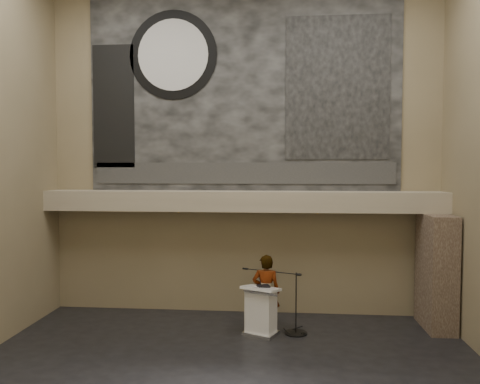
{
  "coord_description": "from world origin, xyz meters",
  "views": [
    {
      "loc": [
        0.99,
        -8.11,
        3.79
      ],
      "look_at": [
        0.0,
        3.2,
        3.2
      ],
      "focal_mm": 35.0,
      "sensor_mm": 36.0,
      "label": 1
    }
  ],
  "objects": [
    {
      "name": "speaker_person",
      "position": [
        0.66,
        2.67,
        0.89
      ],
      "size": [
        0.68,
        0.47,
        1.77
      ],
      "primitive_type": "imported",
      "rotation": [
        0.0,
        0.0,
        3.06
      ],
      "color": "white",
      "rests_on": "floor"
    },
    {
      "name": "wall_front",
      "position": [
        0.0,
        -4.0,
        4.25
      ],
      "size": [
        10.0,
        0.02,
        8.5
      ],
      "primitive_type": "cube",
      "color": "#796A4C",
      "rests_on": "floor"
    },
    {
      "name": "sprinkler_right",
      "position": [
        1.9,
        3.55,
        2.67
      ],
      "size": [
        0.04,
        0.04,
        0.06
      ],
      "primitive_type": "cylinder",
      "color": "#B2893D",
      "rests_on": "soffit"
    },
    {
      "name": "binder",
      "position": [
        0.61,
        2.33,
        1.12
      ],
      "size": [
        0.33,
        0.29,
        0.04
      ],
      "primitive_type": "cube",
      "rotation": [
        0.0,
        0.0,
        0.33
      ],
      "color": "black",
      "rests_on": "lectern"
    },
    {
      "name": "wall_back",
      "position": [
        0.0,
        4.0,
        4.25
      ],
      "size": [
        10.0,
        0.02,
        8.5
      ],
      "primitive_type": "cube",
      "color": "#796A4C",
      "rests_on": "floor"
    },
    {
      "name": "papers",
      "position": [
        0.45,
        2.25,
        1.1
      ],
      "size": [
        0.25,
        0.31,
        0.0
      ],
      "primitive_type": "cube",
      "rotation": [
        0.0,
        0.0,
        0.21
      ],
      "color": "silver",
      "rests_on": "lectern"
    },
    {
      "name": "banner_text_strip",
      "position": [
        0.0,
        3.93,
        3.65
      ],
      "size": [
        7.76,
        0.02,
        0.55
      ],
      "primitive_type": "cube",
      "color": "#2B2B2B",
      "rests_on": "banner"
    },
    {
      "name": "mic_stand",
      "position": [
        1.3,
        2.49,
        0.22
      ],
      "size": [
        1.53,
        0.78,
        1.41
      ],
      "rotation": [
        0.0,
        0.0,
        -0.39
      ],
      "color": "black",
      "rests_on": "floor"
    },
    {
      "name": "banner",
      "position": [
        0.0,
        3.97,
        5.7
      ],
      "size": [
        8.0,
        0.05,
        5.0
      ],
      "primitive_type": "cube",
      "color": "black",
      "rests_on": "wall_back"
    },
    {
      "name": "banner_brick_print",
      "position": [
        -3.4,
        3.93,
        5.4
      ],
      "size": [
        1.1,
        0.02,
        3.2
      ],
      "primitive_type": "cube",
      "color": "black",
      "rests_on": "banner"
    },
    {
      "name": "lectern",
      "position": [
        0.55,
        2.32,
        0.55
      ],
      "size": [
        0.95,
        0.84,
        1.14
      ],
      "rotation": [
        0.0,
        0.0,
        -0.43
      ],
      "color": "silver",
      "rests_on": "floor"
    },
    {
      "name": "floor",
      "position": [
        0.0,
        0.0,
        0.0
      ],
      "size": [
        10.0,
        10.0,
        0.0
      ],
      "primitive_type": "plane",
      "color": "black",
      "rests_on": "ground"
    },
    {
      "name": "soffit",
      "position": [
        0.0,
        3.6,
        2.95
      ],
      "size": [
        10.0,
        0.8,
        0.5
      ],
      "primitive_type": "cube",
      "color": "gray",
      "rests_on": "wall_back"
    },
    {
      "name": "banner_clock_face",
      "position": [
        -1.8,
        3.91,
        6.7
      ],
      "size": [
        1.84,
        0.02,
        1.84
      ],
      "primitive_type": "cylinder",
      "rotation": [
        1.57,
        0.0,
        0.0
      ],
      "color": "silver",
      "rests_on": "banner"
    },
    {
      "name": "banner_clock_rim",
      "position": [
        -1.8,
        3.93,
        6.7
      ],
      "size": [
        2.3,
        0.02,
        2.3
      ],
      "primitive_type": "cylinder",
      "rotation": [
        1.57,
        0.0,
        0.0
      ],
      "color": "black",
      "rests_on": "banner"
    },
    {
      "name": "stone_pier",
      "position": [
        4.65,
        3.15,
        1.35
      ],
      "size": [
        0.6,
        1.4,
        2.7
      ],
      "primitive_type": "cube",
      "color": "#47372C",
      "rests_on": "floor"
    },
    {
      "name": "sprinkler_left",
      "position": [
        -1.6,
        3.55,
        2.67
      ],
      "size": [
        0.04,
        0.04,
        0.06
      ],
      "primitive_type": "cylinder",
      "color": "#B2893D",
      "rests_on": "soffit"
    },
    {
      "name": "banner_building_print",
      "position": [
        2.4,
        3.93,
        5.8
      ],
      "size": [
        2.6,
        0.02,
        3.6
      ],
      "primitive_type": "cube",
      "color": "black",
      "rests_on": "banner"
    }
  ]
}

